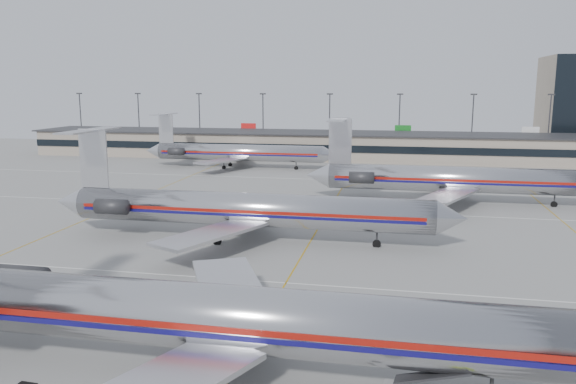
# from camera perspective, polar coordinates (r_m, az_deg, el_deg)

# --- Properties ---
(ground) EXTENTS (260.00, 260.00, 0.00)m
(ground) POSITION_cam_1_polar(r_m,az_deg,el_deg) (40.48, -3.12, -13.92)
(ground) COLOR gray
(ground) RESTS_ON ground
(apron_markings) EXTENTS (160.00, 0.15, 0.02)m
(apron_markings) POSITION_cam_1_polar(r_m,az_deg,el_deg) (49.52, -0.22, -9.21)
(apron_markings) COLOR silver
(apron_markings) RESTS_ON ground
(terminal) EXTENTS (162.00, 17.00, 6.25)m
(terminal) POSITION_cam_1_polar(r_m,az_deg,el_deg) (134.64, 7.28, 4.69)
(terminal) COLOR gray
(terminal) RESTS_ON ground
(light_mast_row) EXTENTS (163.60, 0.40, 15.28)m
(light_mast_row) POSITION_cam_1_polar(r_m,az_deg,el_deg) (148.18, 7.72, 7.31)
(light_mast_row) COLOR #38383D
(light_mast_row) RESTS_ON ground
(jet_foreground) EXTENTS (49.01, 28.86, 12.83)m
(jet_foreground) POSITION_cam_1_polar(r_m,az_deg,el_deg) (33.63, -7.84, -12.36)
(jet_foreground) COLOR #B8B8BD
(jet_foreground) RESTS_ON ground
(jet_second_row) EXTENTS (46.78, 27.54, 12.24)m
(jet_second_row) POSITION_cam_1_polar(r_m,az_deg,el_deg) (62.33, -4.81, -1.71)
(jet_second_row) COLOR #B8B8BD
(jet_second_row) RESTS_ON ground
(jet_third_row) EXTENTS (45.12, 27.75, 12.34)m
(jet_third_row) POSITION_cam_1_polar(r_m,az_deg,el_deg) (85.60, 16.42, 1.28)
(jet_third_row) COLOR #B8B8BD
(jet_third_row) RESTS_ON ground
(jet_back_row) EXTENTS (41.83, 25.73, 11.44)m
(jet_back_row) POSITION_cam_1_polar(r_m,az_deg,el_deg) (119.09, -5.36, 4.04)
(jet_back_row) COLOR #B8B8BD
(jet_back_row) RESTS_ON ground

